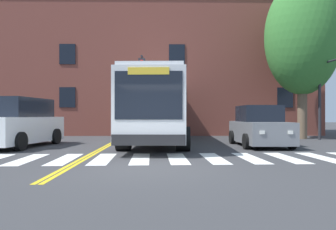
{
  "coord_description": "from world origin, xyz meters",
  "views": [
    {
      "loc": [
        0.45,
        -8.67,
        1.4
      ],
      "look_at": [
        0.71,
        7.07,
        1.44
      ],
      "focal_mm": 35.0,
      "sensor_mm": 36.0,
      "label": 1
    }
  ],
  "objects_px": {
    "car_white_near_lane": "(19,124)",
    "car_grey_far_lane": "(259,128)",
    "car_tan_behind_bus": "(155,120)",
    "street_tree_curbside_large": "(302,38)",
    "city_bus": "(158,108)",
    "traffic_light_overhead": "(144,83)"
  },
  "relations": [
    {
      "from": "car_white_near_lane",
      "to": "car_grey_far_lane",
      "type": "xyz_separation_m",
      "value": [
        10.89,
        0.16,
        -0.2
      ]
    },
    {
      "from": "car_tan_behind_bus",
      "to": "street_tree_curbside_large",
      "type": "height_order",
      "value": "street_tree_curbside_large"
    },
    {
      "from": "city_bus",
      "to": "car_white_near_lane",
      "type": "height_order",
      "value": "city_bus"
    },
    {
      "from": "traffic_light_overhead",
      "to": "street_tree_curbside_large",
      "type": "distance_m",
      "value": 10.06
    },
    {
      "from": "car_white_near_lane",
      "to": "car_tan_behind_bus",
      "type": "distance_m",
      "value": 14.1
    },
    {
      "from": "city_bus",
      "to": "street_tree_curbside_large",
      "type": "distance_m",
      "value": 10.19
    },
    {
      "from": "car_grey_far_lane",
      "to": "street_tree_curbside_large",
      "type": "distance_m",
      "value": 8.19
    },
    {
      "from": "city_bus",
      "to": "car_tan_behind_bus",
      "type": "xyz_separation_m",
      "value": [
        -0.46,
        10.92,
        -0.73
      ]
    },
    {
      "from": "traffic_light_overhead",
      "to": "street_tree_curbside_large",
      "type": "height_order",
      "value": "street_tree_curbside_large"
    },
    {
      "from": "city_bus",
      "to": "car_white_near_lane",
      "type": "distance_m",
      "value": 6.56
    },
    {
      "from": "city_bus",
      "to": "car_grey_far_lane",
      "type": "relative_size",
      "value": 2.77
    },
    {
      "from": "city_bus",
      "to": "car_white_near_lane",
      "type": "relative_size",
      "value": 2.3
    },
    {
      "from": "car_white_near_lane",
      "to": "city_bus",
      "type": "bearing_deg",
      "value": 17.37
    },
    {
      "from": "car_white_near_lane",
      "to": "street_tree_curbside_large",
      "type": "xyz_separation_m",
      "value": [
        14.94,
        4.91,
        5.11
      ]
    },
    {
      "from": "car_tan_behind_bus",
      "to": "traffic_light_overhead",
      "type": "xyz_separation_m",
      "value": [
        -0.4,
        -9.07,
        2.21
      ]
    },
    {
      "from": "car_white_near_lane",
      "to": "street_tree_curbside_large",
      "type": "distance_m",
      "value": 16.53
    },
    {
      "from": "car_tan_behind_bus",
      "to": "street_tree_curbside_large",
      "type": "relative_size",
      "value": 0.52
    },
    {
      "from": "car_tan_behind_bus",
      "to": "car_grey_far_lane",
      "type": "bearing_deg",
      "value": -68.01
    },
    {
      "from": "car_grey_far_lane",
      "to": "traffic_light_overhead",
      "type": "relative_size",
      "value": 0.94
    },
    {
      "from": "car_tan_behind_bus",
      "to": "traffic_light_overhead",
      "type": "relative_size",
      "value": 1.08
    },
    {
      "from": "traffic_light_overhead",
      "to": "street_tree_curbside_large",
      "type": "bearing_deg",
      "value": 6.66
    },
    {
      "from": "car_tan_behind_bus",
      "to": "street_tree_curbside_large",
      "type": "distance_m",
      "value": 13.17
    }
  ]
}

